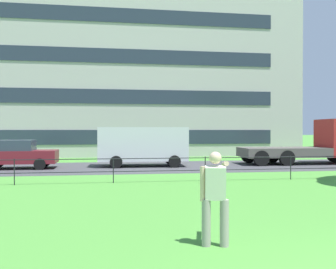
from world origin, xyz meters
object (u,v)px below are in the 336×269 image
(flatbed_truck_far_right, at_px, (317,144))
(person_thrower, at_px, (215,195))
(car_maroon_center, at_px, (18,154))
(apartment_building_background, at_px, (90,50))
(panel_van_left, at_px, (143,144))

(flatbed_truck_far_right, bearing_deg, person_thrower, -125.71)
(person_thrower, xyz_separation_m, flatbed_truck_far_right, (10.63, 14.78, 0.31))
(car_maroon_center, relative_size, apartment_building_background, 0.11)
(panel_van_left, height_order, apartment_building_background, apartment_building_background)
(car_maroon_center, distance_m, apartment_building_background, 16.52)
(panel_van_left, bearing_deg, car_maroon_center, -176.95)
(car_maroon_center, relative_size, flatbed_truck_far_right, 0.55)
(panel_van_left, bearing_deg, apartment_building_background, 106.01)
(car_maroon_center, height_order, panel_van_left, panel_van_left)
(flatbed_truck_far_right, xyz_separation_m, apartment_building_background, (-14.59, 13.28, 8.23))
(person_thrower, distance_m, panel_van_left, 14.67)
(car_maroon_center, relative_size, panel_van_left, 0.80)
(person_thrower, relative_size, apartment_building_background, 0.05)
(panel_van_left, height_order, flatbed_truck_far_right, flatbed_truck_far_right)
(car_maroon_center, xyz_separation_m, flatbed_truck_far_right, (17.52, 0.48, 0.44))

